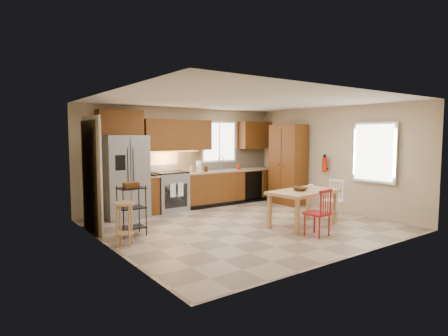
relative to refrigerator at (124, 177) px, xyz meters
The scene contains 33 objects.
floor 2.87m from the refrigerator, 51.34° to the right, with size 5.50×5.50×0.00m, color tan.
ceiling 3.15m from the refrigerator, 51.34° to the right, with size 5.50×5.00×0.02m, color silver.
wall_back 1.77m from the refrigerator, 12.44° to the left, with size 5.50×0.02×2.50m, color #CCB793.
wall_front 4.94m from the refrigerator, 69.82° to the right, with size 5.50×0.02×2.50m, color #CCB793.
wall_left 2.39m from the refrigerator, 116.29° to the right, with size 0.02×5.00×2.50m, color #CCB793.
wall_right 4.94m from the refrigerator, 25.53° to the right, with size 0.02×5.00×2.50m, color #CCB793.
refrigerator is the anchor object (origin of this frame).
range_stove 1.24m from the refrigerator, ahead, with size 0.76×0.63×0.92m, color gray.
base_cabinet_narrow 0.76m from the refrigerator, ahead, with size 0.30×0.60×0.90m, color brown.
base_cabinet_run 3.03m from the refrigerator, ahead, with size 2.92×0.60×0.90m, color brown.
dishwasher 3.59m from the refrigerator, ahead, with size 0.60×0.02×0.78m, color black.
backsplash 3.02m from the refrigerator, ahead, with size 2.92×0.03×0.55m, color beige.
upper_over_fridge 1.21m from the refrigerator, 90.00° to the left, with size 1.00×0.35×0.55m, color brown.
upper_left_block 1.73m from the refrigerator, ahead, with size 1.80×0.35×0.75m, color brown.
upper_right_block 4.06m from the refrigerator, ahead, with size 1.00×0.35×0.75m, color brown.
window_back 2.92m from the refrigerator, ahead, with size 1.12×0.04×1.12m, color white.
sink 2.80m from the refrigerator, ahead, with size 0.62×0.46×0.16m, color gray.
undercab_glow 1.27m from the refrigerator, ahead, with size 1.60×0.30×0.01m, color #FFBF66.
soap_bottle 3.18m from the refrigerator, ahead, with size 0.09×0.09×0.19m, color red.
paper_towel 1.95m from the refrigerator, ahead, with size 0.12×0.12×0.28m, color white.
canister_steel 1.75m from the refrigerator, ahead, with size 0.11×0.11×0.18m, color gray.
canister_wood 2.15m from the refrigerator, ahead, with size 0.10×0.10×0.14m, color #4D2A14.
pantry 4.23m from the refrigerator, 12.62° to the right, with size 0.50×0.95×2.10m, color brown.
fire_extinguisher 4.76m from the refrigerator, 24.52° to the right, with size 0.12×0.12×0.36m, color red.
window_right 5.50m from the refrigerator, 36.79° to the right, with size 0.04×1.02×1.32m, color white.
doorway 1.28m from the refrigerator, 139.62° to the right, with size 0.04×0.95×2.10m, color #8C7A59.
dining_table 3.92m from the refrigerator, 47.86° to the right, with size 1.45×0.82×0.71m, color tan, non-canonical shape.
chair_red 4.21m from the refrigerator, 57.44° to the right, with size 0.40×0.40×0.85m, color #AF1B1C, non-canonical shape.
chair_white 4.56m from the refrigerator, 38.50° to the right, with size 0.40×0.40×0.85m, color white, non-canonical shape.
table_bowl 3.82m from the refrigerator, 48.88° to the right, with size 0.29×0.29×0.07m, color #4D2A14.
table_jar 4.04m from the refrigerator, 43.64° to the right, with size 0.10×0.10×0.12m, color white.
bar_stool 2.29m from the refrigerator, 111.08° to the right, with size 0.35×0.35×0.73m, color tan, non-canonical shape.
utility_cart 1.67m from the refrigerator, 106.73° to the right, with size 0.46×0.36×0.92m, color black, non-canonical shape.
Camera 1 is at (-4.71, -5.81, 1.82)m, focal length 30.00 mm.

